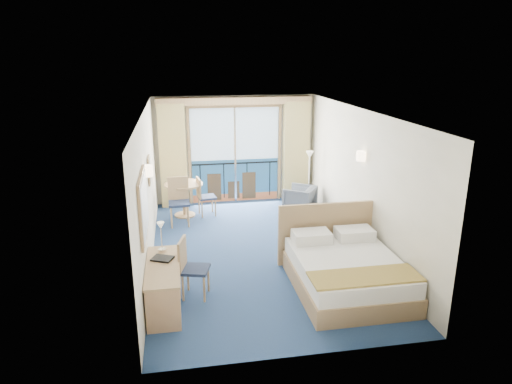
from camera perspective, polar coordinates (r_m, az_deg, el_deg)
name	(u,v)px	position (r m, az deg, el deg)	size (l,w,h in m)	color
floor	(258,251)	(8.94, 0.19, -7.39)	(6.50, 6.50, 0.00)	navy
room_walls	(258,162)	(8.37, 0.20, 3.76)	(4.04, 6.54, 2.72)	white
balcony_door	(235,158)	(11.61, -2.66, 4.30)	(2.36, 0.03, 2.52)	navy
curtain_left	(173,156)	(11.35, -10.34, 4.42)	(0.65, 0.22, 2.55)	#D1C073
curtain_right	(296,152)	(11.73, 5.02, 5.05)	(0.65, 0.22, 2.55)	#D1C073
pelmet	(235,101)	(11.26, -2.64, 11.32)	(3.80, 0.25, 0.18)	tan
mirror	(143,206)	(6.88, -13.90, -1.67)	(0.05, 1.25, 0.95)	tan
wall_print	(149,170)	(8.74, -13.18, 2.68)	(0.04, 0.42, 0.52)	tan
sconce_left	(147,171)	(7.66, -13.43, 2.60)	(0.18, 0.18, 0.18)	beige
sconce_right	(361,156)	(8.76, 13.01, 4.41)	(0.18, 0.18, 0.18)	beige
bed	(345,270)	(7.66, 11.10, -9.51)	(1.80, 2.14, 1.13)	tan
nightstand	(349,236)	(9.11, 11.51, -5.41)	(0.42, 0.40, 0.54)	tan
phone	(351,221)	(9.02, 11.75, -3.52)	(0.19, 0.15, 0.08)	silver
armchair	(300,199)	(11.06, 5.49, -0.86)	(0.67, 0.69, 0.63)	#4C535D
floor_lamp	(309,165)	(11.10, 6.69, 3.33)	(0.20, 0.20, 1.44)	silver
desk	(163,297)	(6.78, -11.50, -12.69)	(0.50, 1.45, 0.68)	tan
desk_chair	(190,265)	(7.25, -8.28, -8.96)	(0.52, 0.51, 0.96)	#1C2743
folder	(162,258)	(7.16, -11.61, -8.14)	(0.31, 0.23, 0.03)	black
desk_lamp	(161,231)	(7.31, -11.79, -4.75)	(0.12, 0.12, 0.47)	silver
round_table	(184,191)	(10.76, -9.01, 0.10)	(0.88, 0.88, 0.79)	tan
table_chair_a	(203,194)	(10.74, -6.59, -0.29)	(0.46, 0.45, 0.92)	#1C2743
table_chair_b	(179,198)	(10.28, -9.64, -0.77)	(0.47, 0.48, 1.06)	#1C2743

